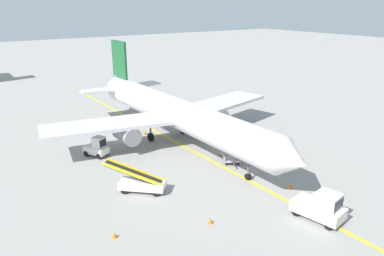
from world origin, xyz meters
name	(u,v)px	position (x,y,z in m)	size (l,w,h in m)	color
ground_plane	(263,187)	(0.00, 0.00, 0.00)	(300.00, 300.00, 0.00)	gray
taxi_line_yellow	(223,167)	(-0.22, 5.00, 0.00)	(0.30, 80.00, 0.01)	yellow
airliner	(174,112)	(-0.23, 13.79, 3.42)	(28.61, 35.24, 10.10)	silver
pushback_tug	(321,207)	(-0.18, -5.96, 0.99)	(2.52, 3.88, 2.20)	silver
baggage_tug_near_wing	(97,148)	(-9.03, 14.45, 0.93)	(2.27, 2.73, 2.10)	silver
belt_loader_forward_hold	(274,144)	(6.83, 5.21, 0.78)	(4.60, 4.22, 2.59)	silver
belt_loader_aft_hold	(141,183)	(-8.86, 5.21, 0.78)	(4.48, 4.35, 2.59)	silver
baggage_cart_loaded	(230,156)	(1.36, 5.85, 0.47)	(2.76, 3.65, 0.94)	#A5A5A8
ground_crew_marshaller	(295,156)	(5.87, 1.63, 0.91)	(0.36, 0.24, 1.70)	#26262D
safety_cone_nose_left	(290,186)	(1.72, -1.51, 0.22)	(0.36, 0.36, 0.44)	orange
safety_cone_nose_right	(114,235)	(-13.32, 0.37, 0.22)	(0.36, 0.36, 0.44)	orange
safety_cone_wingtip_left	(145,133)	(-1.96, 17.54, 0.22)	(0.36, 0.36, 0.44)	orange
safety_cone_wingtip_right	(210,221)	(-7.03, -1.90, 0.22)	(0.36, 0.36, 0.44)	orange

